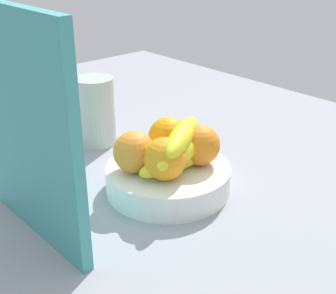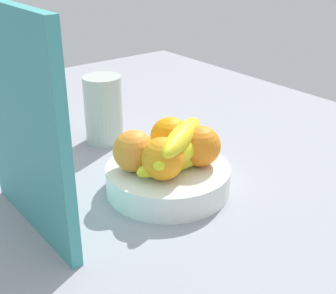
{
  "view_description": "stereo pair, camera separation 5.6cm",
  "coord_description": "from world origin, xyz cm",
  "px_view_note": "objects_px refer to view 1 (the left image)",
  "views": [
    {
      "loc": [
        -58.22,
        49.86,
        44.34
      ],
      "look_at": [
        -1.83,
        -0.96,
        8.97
      ],
      "focal_mm": 49.18,
      "sensor_mm": 36.0,
      "label": 1
    },
    {
      "loc": [
        -61.8,
        45.58,
        44.34
      ],
      "look_at": [
        -1.83,
        -0.96,
        8.97
      ],
      "focal_mm": 49.18,
      "sensor_mm": 36.0,
      "label": 2
    }
  ],
  "objects_px": {
    "orange_front_right": "(165,159)",
    "banana_bunch": "(181,149)",
    "orange_front_left": "(134,152)",
    "fruit_bowl": "(168,178)",
    "orange_back_left": "(168,137)",
    "cutting_board": "(26,129)",
    "thermos_tumbler": "(96,111)",
    "orange_center": "(200,145)"
  },
  "relations": [
    {
      "from": "orange_front_right",
      "to": "banana_bunch",
      "type": "relative_size",
      "value": 0.42
    },
    {
      "from": "orange_front_left",
      "to": "orange_front_right",
      "type": "height_order",
      "value": "same"
    },
    {
      "from": "banana_bunch",
      "to": "fruit_bowl",
      "type": "bearing_deg",
      "value": 21.37
    },
    {
      "from": "orange_back_left",
      "to": "orange_front_left",
      "type": "bearing_deg",
      "value": 96.31
    },
    {
      "from": "orange_front_right",
      "to": "cutting_board",
      "type": "distance_m",
      "value": 0.24
    },
    {
      "from": "orange_front_right",
      "to": "thermos_tumbler",
      "type": "bearing_deg",
      "value": -10.82
    },
    {
      "from": "orange_center",
      "to": "orange_back_left",
      "type": "relative_size",
      "value": 1.0
    },
    {
      "from": "orange_front_left",
      "to": "cutting_board",
      "type": "relative_size",
      "value": 0.21
    },
    {
      "from": "orange_front_left",
      "to": "orange_back_left",
      "type": "distance_m",
      "value": 0.09
    },
    {
      "from": "fruit_bowl",
      "to": "orange_front_left",
      "type": "bearing_deg",
      "value": 63.72
    },
    {
      "from": "orange_front_left",
      "to": "thermos_tumbler",
      "type": "xyz_separation_m",
      "value": [
        0.24,
        -0.08,
        -0.01
      ]
    },
    {
      "from": "orange_front_right",
      "to": "cutting_board",
      "type": "relative_size",
      "value": 0.21
    },
    {
      "from": "fruit_bowl",
      "to": "banana_bunch",
      "type": "bearing_deg",
      "value": -158.63
    },
    {
      "from": "orange_back_left",
      "to": "cutting_board",
      "type": "bearing_deg",
      "value": 89.03
    },
    {
      "from": "orange_front_left",
      "to": "orange_center",
      "type": "relative_size",
      "value": 1.0
    },
    {
      "from": "fruit_bowl",
      "to": "orange_front_left",
      "type": "distance_m",
      "value": 0.09
    },
    {
      "from": "orange_back_left",
      "to": "banana_bunch",
      "type": "relative_size",
      "value": 0.42
    },
    {
      "from": "orange_center",
      "to": "thermos_tumbler",
      "type": "height_order",
      "value": "thermos_tumbler"
    },
    {
      "from": "fruit_bowl",
      "to": "orange_front_right",
      "type": "height_order",
      "value": "orange_front_right"
    },
    {
      "from": "cutting_board",
      "to": "thermos_tumbler",
      "type": "bearing_deg",
      "value": -50.48
    },
    {
      "from": "cutting_board",
      "to": "orange_front_right",
      "type": "bearing_deg",
      "value": -109.83
    },
    {
      "from": "orange_front_right",
      "to": "thermos_tumbler",
      "type": "distance_m",
      "value": 0.3
    },
    {
      "from": "cutting_board",
      "to": "orange_front_left",
      "type": "bearing_deg",
      "value": -95.37
    },
    {
      "from": "orange_front_left",
      "to": "cutting_board",
      "type": "distance_m",
      "value": 0.21
    },
    {
      "from": "banana_bunch",
      "to": "cutting_board",
      "type": "distance_m",
      "value": 0.28
    },
    {
      "from": "orange_center",
      "to": "banana_bunch",
      "type": "relative_size",
      "value": 0.42
    },
    {
      "from": "fruit_bowl",
      "to": "banana_bunch",
      "type": "xyz_separation_m",
      "value": [
        -0.02,
        -0.01,
        0.07
      ]
    },
    {
      "from": "orange_center",
      "to": "thermos_tumbler",
      "type": "relative_size",
      "value": 0.49
    },
    {
      "from": "orange_front_right",
      "to": "orange_front_left",
      "type": "bearing_deg",
      "value": 21.53
    },
    {
      "from": "orange_front_left",
      "to": "orange_front_right",
      "type": "xyz_separation_m",
      "value": [
        -0.06,
        -0.02,
        0.0
      ]
    },
    {
      "from": "orange_center",
      "to": "cutting_board",
      "type": "xyz_separation_m",
      "value": [
        0.07,
        0.3,
        0.09
      ]
    },
    {
      "from": "orange_front_left",
      "to": "orange_back_left",
      "type": "height_order",
      "value": "same"
    },
    {
      "from": "banana_bunch",
      "to": "orange_front_right",
      "type": "bearing_deg",
      "value": 96.31
    },
    {
      "from": "thermos_tumbler",
      "to": "orange_front_right",
      "type": "bearing_deg",
      "value": 169.18
    },
    {
      "from": "orange_front_left",
      "to": "orange_front_right",
      "type": "distance_m",
      "value": 0.06
    },
    {
      "from": "orange_front_left",
      "to": "cutting_board",
      "type": "bearing_deg",
      "value": 85.5
    },
    {
      "from": "fruit_bowl",
      "to": "orange_front_left",
      "type": "height_order",
      "value": "orange_front_left"
    },
    {
      "from": "banana_bunch",
      "to": "orange_back_left",
      "type": "bearing_deg",
      "value": -21.46
    },
    {
      "from": "orange_back_left",
      "to": "thermos_tumbler",
      "type": "relative_size",
      "value": 0.49
    },
    {
      "from": "orange_front_right",
      "to": "cutting_board",
      "type": "xyz_separation_m",
      "value": [
        0.07,
        0.21,
        0.09
      ]
    },
    {
      "from": "orange_front_right",
      "to": "banana_bunch",
      "type": "xyz_separation_m",
      "value": [
        0.0,
        -0.04,
        0.0
      ]
    },
    {
      "from": "orange_center",
      "to": "orange_back_left",
      "type": "bearing_deg",
      "value": 14.6
    }
  ]
}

